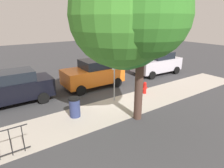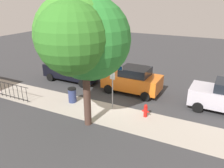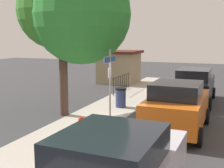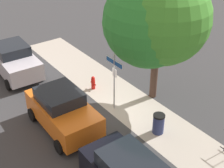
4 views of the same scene
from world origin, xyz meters
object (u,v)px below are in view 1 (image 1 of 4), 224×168
street_sign (114,66)px  car_silver (157,63)px  car_orange (93,73)px  fire_hydrant (145,88)px  trash_bin (75,107)px  car_black (9,88)px  shade_tree (127,17)px

street_sign → car_silver: street_sign is taller
car_orange → fire_hydrant: (-2.04, 3.00, -0.57)m
street_sign → fire_hydrant: street_sign is taller
trash_bin → car_black: bearing=-54.8°
shade_tree → trash_bin: 4.79m
trash_bin → car_silver: bearing=-160.9°
car_black → trash_bin: 4.13m
fire_hydrant → trash_bin: bearing=3.5°
street_sign → fire_hydrant: (-2.23, 0.20, -1.66)m
shade_tree → trash_bin: shade_tree is taller
trash_bin → fire_hydrant: bearing=-176.5°
shade_tree → fire_hydrant: bearing=-149.2°
car_black → car_silver: bearing=179.4°
shade_tree → trash_bin: size_ratio=6.97×
car_orange → car_black: 5.27m
street_sign → trash_bin: size_ratio=3.13×
car_silver → car_orange: bearing=0.5°
street_sign → car_black: 5.92m
shade_tree → fire_hydrant: (-2.99, -1.78, -4.23)m
car_orange → shade_tree: bearing=79.4°
street_sign → trash_bin: 3.16m
car_silver → trash_bin: size_ratio=4.35×
street_sign → car_orange: bearing=-94.1°
fire_hydrant → trash_bin: trash_bin is taller
car_silver → trash_bin: bearing=21.1°
car_orange → trash_bin: 4.42m
street_sign → shade_tree: size_ratio=0.45×
car_black → trash_bin: bearing=125.6°
car_orange → trash_bin: size_ratio=4.21×
car_orange → car_black: size_ratio=0.88×
car_orange → trash_bin: (2.90, 3.30, -0.46)m
shade_tree → fire_hydrant: size_ratio=8.76×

